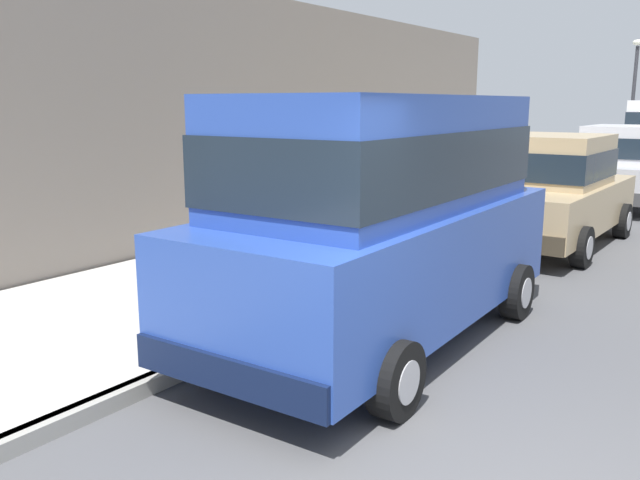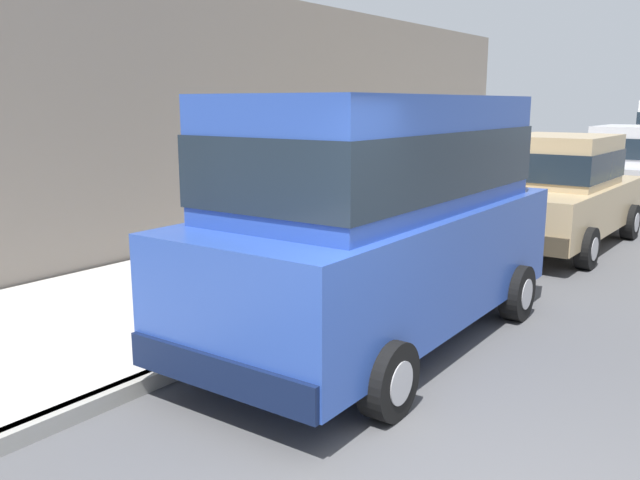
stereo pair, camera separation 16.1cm
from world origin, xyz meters
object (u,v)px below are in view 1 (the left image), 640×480
(car_blue_van, at_px, (384,209))
(street_lamp, at_px, (634,89))
(car_tan_sedan, at_px, (552,189))
(dog_brown, at_px, (255,245))
(fire_hydrant, at_px, (205,299))
(car_silver_sedan, at_px, (623,165))

(car_blue_van, distance_m, street_lamp, 19.58)
(car_tan_sedan, height_order, street_lamp, street_lamp)
(car_blue_van, bearing_deg, street_lamp, 93.92)
(dog_brown, height_order, fire_hydrant, fire_hydrant)
(fire_hydrant, relative_size, street_lamp, 0.16)
(car_blue_van, xyz_separation_m, car_tan_sedan, (0.02, 5.80, -0.41))
(street_lamp, bearing_deg, car_blue_van, -86.08)
(car_tan_sedan, bearing_deg, car_blue_van, -90.18)
(car_blue_van, distance_m, fire_hydrant, 2.05)
(car_blue_van, xyz_separation_m, dog_brown, (-2.87, 1.31, -0.97))
(car_tan_sedan, relative_size, fire_hydrant, 6.36)
(car_silver_sedan, relative_size, dog_brown, 6.09)
(car_tan_sedan, relative_size, car_silver_sedan, 1.00)
(dog_brown, bearing_deg, car_tan_sedan, 57.31)
(dog_brown, bearing_deg, car_silver_sedan, 73.87)
(dog_brown, bearing_deg, street_lamp, 85.18)
(car_tan_sedan, bearing_deg, car_silver_sedan, 89.61)
(car_blue_van, height_order, car_tan_sedan, car_blue_van)
(car_blue_van, height_order, fire_hydrant, car_blue_van)
(car_blue_van, xyz_separation_m, street_lamp, (-1.34, 19.47, 1.51))
(street_lamp, bearing_deg, fire_hydrant, -90.28)
(car_blue_van, height_order, street_lamp, street_lamp)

